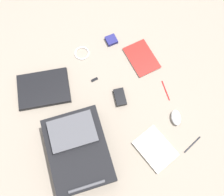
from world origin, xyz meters
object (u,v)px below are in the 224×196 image
laptop (44,89)px  earbud_pouch (111,40)px  pen_black (166,90)px  backpack (78,150)px  power_brick (120,97)px  book_red (155,149)px  computer_mouse (176,118)px  usb_stick (94,80)px  pen_blue (192,144)px  book_blue (142,58)px  cable_coil (82,53)px

laptop → earbud_pouch: size_ratio=5.30×
pen_black → backpack: bearing=11.6°
pen_black → power_brick: bearing=-14.8°
book_red → pen_black: size_ratio=1.90×
book_red → pen_black: book_red is taller
computer_mouse → usb_stick: bearing=-32.0°
laptop → pen_blue: (-0.72, 0.73, -0.01)m
power_brick → pen_black: size_ratio=0.80×
pen_blue → book_blue: bearing=-88.5°
laptop → computer_mouse: size_ratio=3.80×
computer_mouse → cable_coil: (0.37, -0.69, -0.02)m
cable_coil → pen_blue: 0.96m
pen_black → usb_stick: same height
book_red → pen_blue: 0.24m
backpack → book_blue: backpack is taller
cable_coil → earbud_pouch: size_ratio=1.43×
backpack → cable_coil: bearing=-113.3°
earbud_pouch → backpack: bearing=51.8°
backpack → pen_blue: 0.70m
book_red → earbud_pouch: bearing=-95.1°
earbud_pouch → book_blue: bearing=121.9°
backpack → power_brick: bearing=-149.8°
book_red → earbud_pouch: (-0.07, -0.81, 0.00)m
pen_blue → usb_stick: 0.76m
cable_coil → earbud_pouch: (-0.23, -0.01, 0.01)m
power_brick → pen_blue: size_ratio=0.81×
book_red → earbud_pouch: size_ratio=3.74×
backpack → book_red: 0.47m
backpack → pen_black: bearing=-168.4°
backpack → laptop: size_ratio=1.26×
laptop → usb_stick: size_ratio=8.10×
cable_coil → earbud_pouch: bearing=-178.6°
earbud_pouch → usb_stick: (0.23, 0.23, -0.01)m
computer_mouse → power_brick: 0.38m
laptop → book_blue: laptop is taller
book_red → computer_mouse: 0.24m
computer_mouse → cable_coil: size_ratio=0.98×
laptop → computer_mouse: bearing=142.5°
laptop → power_brick: size_ratio=3.34×
book_red → power_brick: power_brick is taller
book_blue → pen_black: (-0.04, 0.28, -0.00)m
book_blue → computer_mouse: bearing=90.4°
pen_black → earbud_pouch: bearing=-70.8°
pen_blue → pen_black: bearing=-93.1°
usb_stick → cable_coil: bearing=-89.9°
computer_mouse → earbud_pouch: bearing=-59.0°
computer_mouse → backpack: bearing=14.6°
usb_stick → pen_black: bearing=146.2°
laptop → book_blue: (-0.70, 0.06, -0.01)m
book_red → pen_blue: (-0.23, 0.07, -0.01)m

